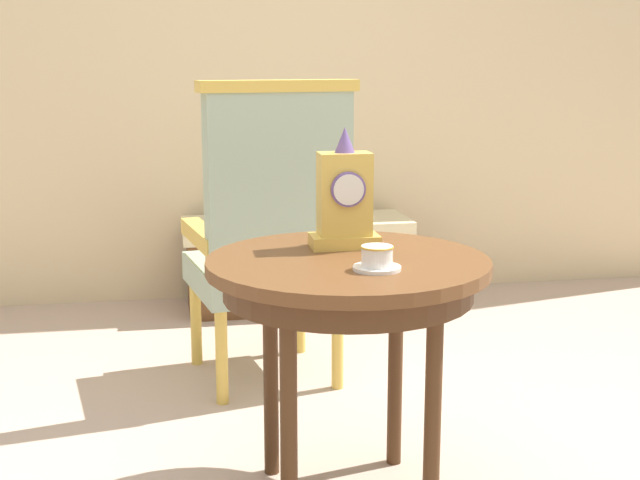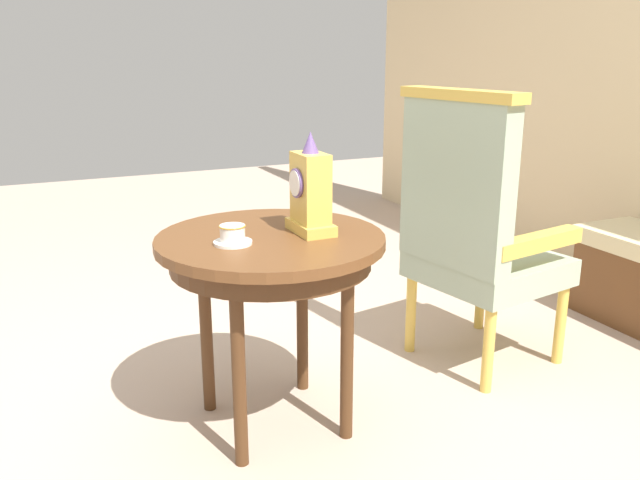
% 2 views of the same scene
% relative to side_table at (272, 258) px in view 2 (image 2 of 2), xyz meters
% --- Properties ---
extents(ground_plane, '(10.00, 10.00, 0.00)m').
position_rel_side_table_xyz_m(ground_plane, '(-0.05, -0.00, -0.61)').
color(ground_plane, '#BCA38E').
extents(side_table, '(0.76, 0.76, 0.69)m').
position_rel_side_table_xyz_m(side_table, '(0.00, 0.00, 0.00)').
color(side_table, brown).
rests_on(side_table, ground).
extents(teacup_left, '(0.12, 0.12, 0.06)m').
position_rel_side_table_xyz_m(teacup_left, '(0.04, -0.15, 0.11)').
color(teacup_left, white).
rests_on(teacup_left, side_table).
extents(mantel_clock, '(0.19, 0.11, 0.34)m').
position_rel_side_table_xyz_m(mantel_clock, '(0.02, 0.13, 0.21)').
color(mantel_clock, gold).
rests_on(mantel_clock, side_table).
extents(armchair, '(0.62, 0.61, 1.14)m').
position_rel_side_table_xyz_m(armchair, '(-0.10, 0.90, -0.02)').
color(armchair, '#9EB299').
rests_on(armchair, ground).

